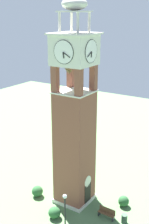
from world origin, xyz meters
name	(u,v)px	position (x,y,z in m)	size (l,w,h in m)	color
ground	(75,200)	(0.00, 0.00, 0.00)	(80.00, 80.00, 0.00)	#517547
clock_tower	(75,124)	(0.00, 0.00, 8.05)	(3.58, 3.58, 19.13)	brown
park_bench	(107,213)	(-0.75, -3.95, 0.48)	(0.50, 1.62, 0.95)	brown
lamp_post	(65,207)	(-4.54, -2.02, 2.63)	(0.36, 0.36, 3.78)	black
trash_bin	(124,219)	(-0.55, -5.59, 0.40)	(0.52, 0.52, 0.80)	#38513D
shrub_near_entry	(124,201)	(1.70, -4.50, 0.51)	(1.02, 1.02, 1.03)	#28562D
shrub_left_of_tower	(37,191)	(-1.49, 3.49, 0.55)	(1.11, 1.11, 1.09)	#28562D
shrub_behind_bench	(54,213)	(-3.32, 0.00, 0.52)	(1.11, 1.11, 1.03)	#28562D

